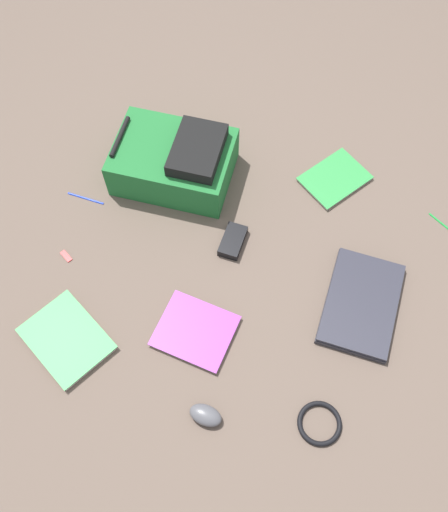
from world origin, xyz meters
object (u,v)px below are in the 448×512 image
(book_blue, at_px, (335,179))
(cable_coil, at_px, (320,423))
(computer_mouse, at_px, (206,415))
(power_brick, at_px, (233,241))
(backpack, at_px, (176,161))
(pen_black, at_px, (86,198))
(usb_stick, at_px, (66,256))
(laptop, at_px, (361,303))
(pen_blue, at_px, (446,226))
(book_red, at_px, (195,331))
(book_comic, at_px, (67,339))

(book_blue, relative_size, cable_coil, 2.08)
(computer_mouse, distance_m, power_brick, 0.59)
(backpack, relative_size, computer_mouse, 4.75)
(book_blue, distance_m, power_brick, 0.45)
(pen_black, relative_size, usb_stick, 2.89)
(laptop, distance_m, pen_blue, 0.44)
(book_red, bearing_deg, book_comic, -55.89)
(backpack, distance_m, cable_coil, 1.00)
(book_blue, relative_size, pen_blue, 1.90)
(laptop, xyz_separation_m, book_comic, (0.57, -0.74, -0.01))
(pen_blue, bearing_deg, power_brick, -54.67)
(cable_coil, bearing_deg, book_red, -97.19)
(book_red, height_order, book_blue, book_red)
(power_brick, height_order, pen_blue, power_brick)
(book_red, bearing_deg, book_blue, 170.22)
(cable_coil, distance_m, pen_black, 1.10)
(book_comic, distance_m, pen_black, 0.53)
(backpack, relative_size, book_blue, 1.71)
(backpack, xyz_separation_m, laptop, (0.13, 0.78, -0.07))
(backpack, bearing_deg, pen_black, -42.00)
(computer_mouse, bearing_deg, power_brick, -165.43)
(book_blue, xyz_separation_m, pen_black, (0.52, -0.73, -0.00))
(backpack, height_order, book_red, backpack)
(cable_coil, bearing_deg, power_brick, -127.29)
(backpack, height_order, pen_blue, backpack)
(backpack, height_order, computer_mouse, backpack)
(power_brick, xyz_separation_m, pen_black, (0.11, -0.54, -0.01))
(laptop, bearing_deg, pen_blue, 162.14)
(laptop, distance_m, book_red, 0.54)
(backpack, relative_size, pen_blue, 3.26)
(book_blue, bearing_deg, usb_stick, -41.11)
(book_red, xyz_separation_m, book_blue, (-0.75, 0.13, -0.00))
(book_red, bearing_deg, pen_blue, 144.46)
(book_red, relative_size, book_comic, 0.82)
(backpack, bearing_deg, power_brick, 65.46)
(book_blue, height_order, book_comic, book_comic)
(book_comic, height_order, computer_mouse, computer_mouse)
(laptop, relative_size, cable_coil, 2.91)
(computer_mouse, distance_m, usb_stick, 0.71)
(pen_black, bearing_deg, power_brick, 101.11)
(pen_black, bearing_deg, pen_blue, 115.01)
(cable_coil, bearing_deg, laptop, -173.06)
(cable_coil, distance_m, pen_blue, 0.83)
(pen_blue, relative_size, usb_stick, 2.99)
(pen_black, bearing_deg, usb_stick, 20.58)
(book_red, distance_m, pen_blue, 0.94)
(pen_blue, bearing_deg, book_comic, -41.58)
(book_comic, distance_m, pen_blue, 1.32)
(laptop, distance_m, book_comic, 0.94)
(backpack, distance_m, laptop, 0.80)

